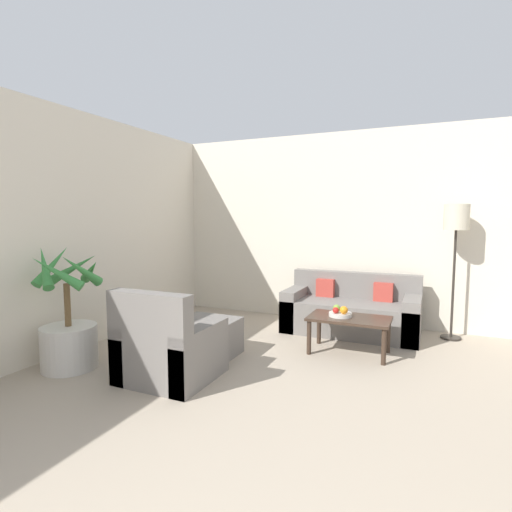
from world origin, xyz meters
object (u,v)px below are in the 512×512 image
(potted_palm, at_px, (69,331))
(orange_fruit, at_px, (344,310))
(sofa_loveseat, at_px, (351,312))
(armchair, at_px, (169,349))
(fruit_bowl, at_px, (340,314))
(apple_red, at_px, (336,310))
(ottoman, at_px, (209,336))
(coffee_table, at_px, (349,323))
(floor_lamp, at_px, (456,226))
(apple_green, at_px, (337,308))

(potted_palm, height_order, orange_fruit, potted_palm)
(sofa_loveseat, bearing_deg, armchair, -119.55)
(fruit_bowl, bearing_deg, orange_fruit, -48.18)
(sofa_loveseat, bearing_deg, fruit_bowl, -87.56)
(apple_red, bearing_deg, potted_palm, -146.90)
(sofa_loveseat, distance_m, apple_red, 0.91)
(fruit_bowl, xyz_separation_m, ottoman, (-1.30, -0.65, -0.23))
(coffee_table, bearing_deg, orange_fruit, -133.21)
(coffee_table, bearing_deg, floor_lamp, 44.98)
(coffee_table, height_order, apple_green, apple_green)
(coffee_table, relative_size, fruit_bowl, 3.45)
(coffee_table, distance_m, apple_red, 0.20)
(ottoman, bearing_deg, orange_fruit, 23.86)
(armchair, bearing_deg, orange_fruit, 44.91)
(sofa_loveseat, height_order, apple_green, sofa_loveseat)
(potted_palm, xyz_separation_m, fruit_bowl, (2.37, 1.57, 0.05))
(potted_palm, height_order, apple_red, potted_palm)
(apple_red, relative_size, armchair, 0.08)
(sofa_loveseat, relative_size, coffee_table, 1.93)
(apple_red, height_order, armchair, armchair)
(potted_palm, bearing_deg, ottoman, 40.89)
(fruit_bowl, height_order, apple_red, apple_red)
(sofa_loveseat, relative_size, orange_fruit, 19.15)
(floor_lamp, bearing_deg, coffee_table, -135.02)
(apple_green, relative_size, ottoman, 0.13)
(sofa_loveseat, height_order, coffee_table, sofa_loveseat)
(floor_lamp, relative_size, armchair, 1.92)
(armchair, bearing_deg, apple_green, 48.66)
(sofa_loveseat, relative_size, apple_green, 20.84)
(potted_palm, height_order, coffee_table, potted_palm)
(potted_palm, height_order, fruit_bowl, potted_palm)
(floor_lamp, bearing_deg, armchair, -135.02)
(sofa_loveseat, distance_m, fruit_bowl, 0.84)
(floor_lamp, xyz_separation_m, orange_fruit, (-1.11, -1.11, -0.90))
(potted_palm, relative_size, apple_green, 15.31)
(apple_red, bearing_deg, sofa_loveseat, 89.67)
(floor_lamp, bearing_deg, sofa_loveseat, -169.06)
(fruit_bowl, xyz_separation_m, orange_fruit, (0.05, -0.05, 0.07))
(potted_palm, distance_m, armchair, 1.09)
(sofa_loveseat, relative_size, armchair, 1.96)
(apple_red, distance_m, armchair, 1.84)
(sofa_loveseat, bearing_deg, apple_red, -90.33)
(apple_red, height_order, orange_fruit, orange_fruit)
(sofa_loveseat, xyz_separation_m, ottoman, (-1.27, -1.48, -0.07))
(floor_lamp, bearing_deg, orange_fruit, -134.93)
(fruit_bowl, bearing_deg, armchair, -132.87)
(fruit_bowl, xyz_separation_m, apple_green, (-0.05, 0.02, 0.06))
(apple_green, relative_size, orange_fruit, 0.92)
(ottoman, bearing_deg, coffee_table, 24.92)
(potted_palm, xyz_separation_m, sofa_loveseat, (2.33, 2.40, -0.10))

